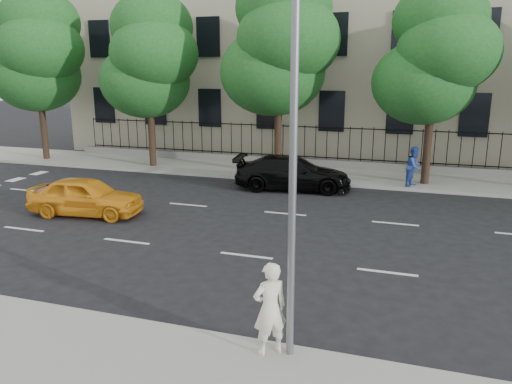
{
  "coord_description": "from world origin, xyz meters",
  "views": [
    {
      "loc": [
        4.45,
        -10.42,
        5.37
      ],
      "look_at": [
        0.14,
        3.0,
        1.81
      ],
      "focal_mm": 35.0,
      "sensor_mm": 36.0,
      "label": 1
    }
  ],
  "objects_px": {
    "yellow_taxi": "(86,196)",
    "woman_near": "(270,309)",
    "street_light": "(302,80)",
    "black_sedan": "(293,173)"
  },
  "relations": [
    {
      "from": "street_light",
      "to": "woman_near",
      "type": "distance_m",
      "value": 4.16
    },
    {
      "from": "street_light",
      "to": "black_sedan",
      "type": "bearing_deg",
      "value": 104.06
    },
    {
      "from": "street_light",
      "to": "woman_near",
      "type": "relative_size",
      "value": 4.45
    },
    {
      "from": "street_light",
      "to": "woman_near",
      "type": "bearing_deg",
      "value": -119.75
    },
    {
      "from": "yellow_taxi",
      "to": "woman_near",
      "type": "bearing_deg",
      "value": -134.18
    },
    {
      "from": "street_light",
      "to": "yellow_taxi",
      "type": "xyz_separation_m",
      "value": [
        -9.5,
        6.38,
        -4.43
      ]
    },
    {
      "from": "street_light",
      "to": "black_sedan",
      "type": "height_order",
      "value": "street_light"
    },
    {
      "from": "black_sedan",
      "to": "woman_near",
      "type": "height_order",
      "value": "woman_near"
    },
    {
      "from": "yellow_taxi",
      "to": "woman_near",
      "type": "distance_m",
      "value": 11.52
    },
    {
      "from": "street_light",
      "to": "black_sedan",
      "type": "xyz_separation_m",
      "value": [
        -3.15,
        12.59,
        -4.4
      ]
    }
  ]
}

